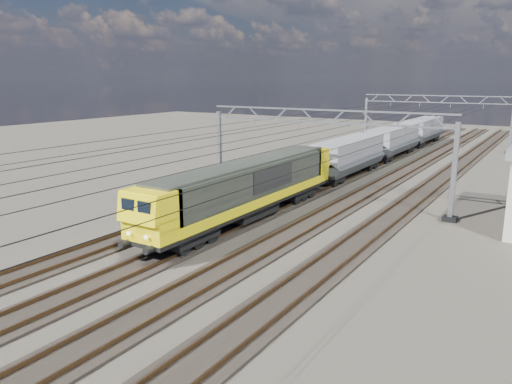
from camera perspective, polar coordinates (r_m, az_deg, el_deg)
The scene contains 12 objects.
ground at distance 35.14m, azimuth 4.60°, elevation -2.56°, with size 160.00×160.00×0.00m, color black.
track_outer_west at distance 38.15m, azimuth -3.41°, elevation -1.19°, with size 2.60×140.00×0.30m.
track_loco at distance 36.05m, azimuth 1.78°, elevation -2.01°, with size 2.60×140.00×0.30m.
track_inner_east at distance 34.29m, azimuth 7.58°, elevation -2.90°, with size 2.60×140.00×0.30m.
track_outer_east at distance 32.92m, azimuth 13.93°, elevation -3.85°, with size 2.60×140.00×0.30m.
catenary_gantry_mid at distance 37.87m, azimuth 7.51°, elevation 4.53°, with size 19.90×0.90×7.11m.
catenary_gantry_far at distance 72.03m, azimuth 19.65°, elevation 7.83°, with size 19.90×0.90×7.11m.
overhead_wires at distance 41.31m, azimuth 9.92°, elevation 7.72°, with size 12.03×140.00×0.53m.
locomotive at distance 32.98m, azimuth -0.87°, elevation 0.62°, with size 2.76×21.10×3.62m.
hopper_wagon_lead at distance 48.58m, azimuth 10.55°, elevation 4.27°, with size 3.38×13.00×3.25m.
hopper_wagon_mid at distance 61.91m, azimuth 15.43°, elevation 5.84°, with size 3.38×13.00×3.25m.
hopper_wagon_third at distance 75.56m, azimuth 18.58°, elevation 6.83°, with size 3.38×13.00×3.25m.
Camera 1 is at (15.49, -30.13, 9.34)m, focal length 35.00 mm.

